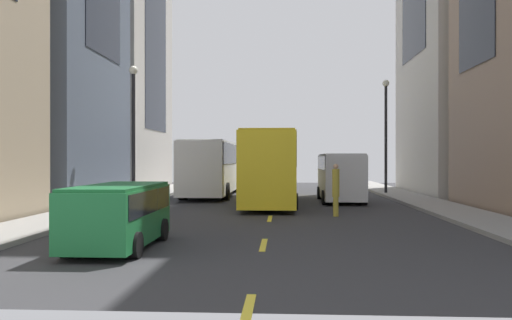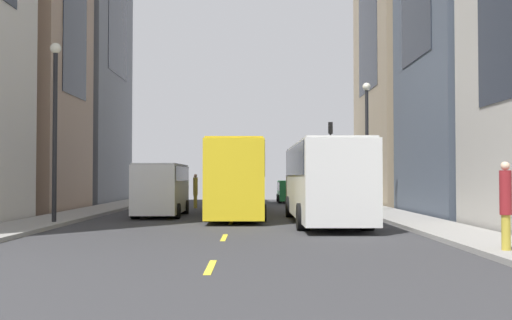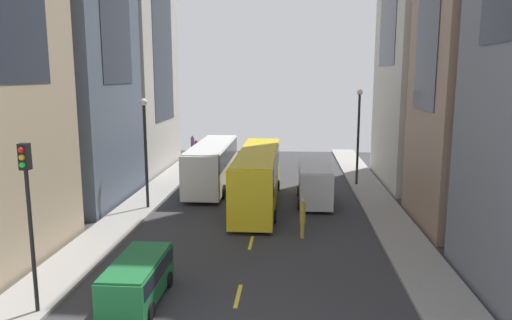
{
  "view_description": "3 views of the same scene",
  "coord_description": "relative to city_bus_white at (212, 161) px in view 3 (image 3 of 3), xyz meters",
  "views": [
    {
      "loc": [
        0.55,
        -28.59,
        2.31
      ],
      "look_at": [
        -1.01,
        -0.41,
        2.25
      ],
      "focal_mm": 35.69,
      "sensor_mm": 36.0,
      "label": 1
    },
    {
      "loc": [
        -0.92,
        27.58,
        1.99
      ],
      "look_at": [
        -1.08,
        -0.27,
        2.77
      ],
      "focal_mm": 40.36,
      "sensor_mm": 36.0,
      "label": 2
    },
    {
      "loc": [
        1.96,
        -32.28,
        8.42
      ],
      "look_at": [
        -0.61,
        2.91,
        2.19
      ],
      "focal_mm": 33.7,
      "sensor_mm": 36.0,
      "label": 3
    }
  ],
  "objects": [
    {
      "name": "building_west_2",
      "position": [
        -8.99,
        6.63,
        7.95
      ],
      "size": [
        7.45,
        11.28,
        19.92
      ],
      "color": "#B7B2A8",
      "rests_on": "ground"
    },
    {
      "name": "streetcar_yellow",
      "position": [
        3.77,
        -4.66,
        0.12
      ],
      "size": [
        2.7,
        12.89,
        3.59
      ],
      "color": "yellow",
      "rests_on": "ground"
    },
    {
      "name": "ground_plane",
      "position": [
        3.94,
        -3.14,
        -2.01
      ],
      "size": [
        42.08,
        42.08,
        0.0
      ],
      "primitive_type": "plane",
      "color": "#333335"
    },
    {
      "name": "sidewalk_east",
      "position": [
        11.74,
        -3.14,
        -1.93
      ],
      "size": [
        2.47,
        44.0,
        0.15
      ],
      "primitive_type": "cube",
      "color": "gray",
      "rests_on": "ground"
    },
    {
      "name": "lane_stripe_3",
      "position": [
        3.94,
        -6.14,
        -2.0
      ],
      "size": [
        0.16,
        2.0,
        0.01
      ],
      "primitive_type": "cube",
      "color": "yellow",
      "rests_on": "ground"
    },
    {
      "name": "lane_stripe_5",
      "position": [
        3.94,
        5.86,
        -2.0
      ],
      "size": [
        0.16,
        2.0,
        0.01
      ],
      "primitive_type": "cube",
      "color": "yellow",
      "rests_on": "ground"
    },
    {
      "name": "pedestrian_walking_far",
      "position": [
        -3.28,
        10.17,
        -0.66
      ],
      "size": [
        0.29,
        0.29,
        2.2
      ],
      "rotation": [
        0.0,
        0.0,
        1.24
      ],
      "color": "gold",
      "rests_on": "ground"
    },
    {
      "name": "car_green_0",
      "position": [
        0.23,
        -18.85,
        -1.04
      ],
      "size": [
        1.87,
        4.2,
        1.64
      ],
      "color": "#1E7238",
      "rests_on": "ground"
    },
    {
      "name": "sidewalk_west",
      "position": [
        -3.87,
        -3.14,
        -1.93
      ],
      "size": [
        2.47,
        44.0,
        0.15
      ],
      "primitive_type": "cube",
      "color": "gray",
      "rests_on": "ground"
    },
    {
      "name": "delivery_van_white",
      "position": [
        7.53,
        -4.09,
        -0.49
      ],
      "size": [
        2.25,
        5.61,
        2.58
      ],
      "color": "white",
      "rests_on": "ground"
    },
    {
      "name": "streetlamp_far",
      "position": [
        -3.13,
        -6.39,
        2.37
      ],
      "size": [
        0.44,
        0.44,
        6.88
      ],
      "color": "black",
      "rests_on": "ground"
    },
    {
      "name": "lane_stripe_6",
      "position": [
        3.94,
        11.86,
        -2.0
      ],
      "size": [
        0.16,
        2.0,
        0.01
      ],
      "primitive_type": "cube",
      "color": "yellow",
      "rests_on": "ground"
    },
    {
      "name": "city_bus_white",
      "position": [
        0.0,
        0.0,
        0.0
      ],
      "size": [
        2.8,
        11.02,
        3.35
      ],
      "color": "silver",
      "rests_on": "ground"
    },
    {
      "name": "pedestrian_crossing_near",
      "position": [
        -4.36,
        13.71,
        -0.76
      ],
      "size": [
        0.37,
        0.37,
        2.09
      ],
      "rotation": [
        0.0,
        0.0,
        3.7
      ],
      "color": "#593372",
      "rests_on": "ground"
    },
    {
      "name": "traffic_light_near_corner",
      "position": [
        -3.03,
        -20.13,
        2.32
      ],
      "size": [
        0.32,
        0.44,
        6.03
      ],
      "color": "black",
      "rests_on": "ground"
    },
    {
      "name": "streetlamp_near",
      "position": [
        11.01,
        1.25,
        2.56
      ],
      "size": [
        0.44,
        0.44,
        7.24
      ],
      "color": "black",
      "rests_on": "ground"
    },
    {
      "name": "lane_stripe_1",
      "position": [
        3.94,
        -18.14,
        -2.0
      ],
      "size": [
        0.16,
        2.0,
        0.01
      ],
      "primitive_type": "cube",
      "color": "yellow",
      "rests_on": "ground"
    },
    {
      "name": "lane_stripe_4",
      "position": [
        3.94,
        -0.14,
        -2.0
      ],
      "size": [
        0.16,
        2.0,
        0.01
      ],
      "primitive_type": "cube",
      "color": "yellow",
      "rests_on": "ground"
    },
    {
      "name": "lane_stripe_7",
      "position": [
        3.94,
        17.86,
        -2.0
      ],
      "size": [
        0.16,
        2.0,
        0.01
      ],
      "primitive_type": "cube",
      "color": "yellow",
      "rests_on": "ground"
    },
    {
      "name": "lane_stripe_2",
      "position": [
        3.94,
        -12.14,
        -2.0
      ],
      "size": [
        0.16,
        2.0,
        0.01
      ],
      "primitive_type": "cube",
      "color": "yellow",
      "rests_on": "ground"
    },
    {
      "name": "pedestrian_waiting_curb",
      "position": [
        6.56,
        -11.18,
        -0.87
      ],
      "size": [
        0.29,
        0.29,
        2.11
      ],
      "rotation": [
        0.0,
        0.0,
        4.84
      ],
      "color": "gold",
      "rests_on": "ground"
    }
  ]
}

